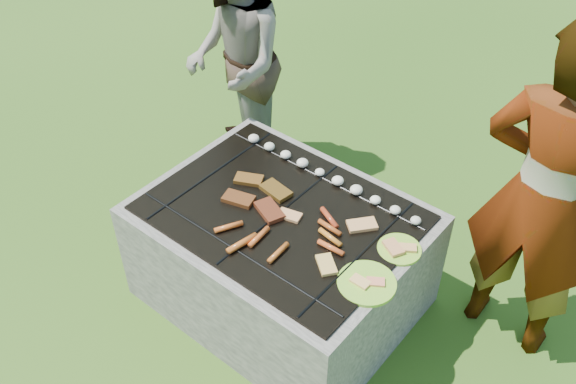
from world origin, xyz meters
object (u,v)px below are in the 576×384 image
Objects in this scene: plate_near at (367,283)px; bystander at (234,63)px; plate_far at (399,249)px; cook at (544,199)px; fire_pit at (282,259)px.

plate_near is 0.20× the size of bystander.
bystander is (-1.50, 0.55, 0.15)m from plate_far.
cook is (0.42, 0.68, 0.24)m from plate_near.
bystander reaches higher than plate_far.
bystander is at bearing 143.63° from fire_pit.
plate_far is 1.60m from bystander.
plate_far is 0.85× the size of plate_near.
bystander is (-1.50, 0.80, 0.15)m from plate_near.
plate_far reaches higher than plate_near.
bystander is at bearing 159.92° from plate_far.
plate_far is 0.26m from plate_near.
fire_pit is at bearing 168.79° from plate_near.
cook is 1.93m from bystander.
plate_near reaches higher than fire_pit.
plate_near is at bearing -11.21° from fire_pit.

